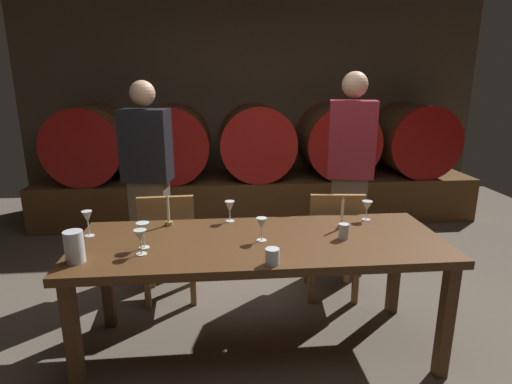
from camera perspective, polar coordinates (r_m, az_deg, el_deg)
name	(u,v)px	position (r m, az deg, el deg)	size (l,w,h in m)	color
ground_plane	(296,343)	(2.96, 5.43, -19.77)	(7.55, 7.55, 0.00)	brown
back_wall	(254,93)	(5.57, -0.34, 13.30)	(5.81, 0.24, 2.99)	brown
barrel_shelf	(258,196)	(5.22, 0.21, -0.61)	(5.23, 0.90, 0.52)	brown
wine_barrel_far_left	(91,144)	(5.25, -21.64, 6.16)	(0.87, 0.83, 0.87)	brown
wine_barrel_left	(173,142)	(5.07, -11.28, 6.64)	(0.87, 0.83, 0.87)	brown
wine_barrel_center	(256,141)	(5.07, -0.01, 6.93)	(0.87, 0.83, 0.87)	#513319
wine_barrel_right	(336,140)	(5.25, 10.84, 6.96)	(0.87, 0.83, 0.87)	brown
wine_barrel_far_right	(412,139)	(5.60, 20.50, 6.77)	(0.87, 0.83, 0.87)	#513319
dining_table	(261,251)	(2.56, 0.63, -8.05)	(2.21, 0.82, 0.76)	#4C2D16
chair_left	(169,242)	(3.27, -11.83, -6.72)	(0.42, 0.42, 0.88)	olive
chair_right	(333,240)	(3.30, 10.49, -6.40)	(0.44, 0.44, 0.88)	olive
guest_left	(149,182)	(3.59, -14.45, 1.38)	(0.41, 0.30, 1.68)	brown
guest_right	(350,174)	(3.66, 12.64, 2.39)	(0.43, 0.33, 1.75)	brown
candle_left	(169,216)	(2.81, -11.85, -3.26)	(0.05, 0.05, 0.22)	olive
candle_right	(342,219)	(2.75, 11.64, -3.68)	(0.05, 0.05, 0.22)	olive
pitcher	(74,247)	(2.40, -23.54, -6.87)	(0.10, 0.10, 0.17)	silver
wine_glass_far_left	(87,218)	(2.74, -22.01, -3.26)	(0.06, 0.06, 0.16)	white
wine_glass_left	(140,237)	(2.38, -15.50, -5.89)	(0.07, 0.07, 0.14)	silver
wine_glass_center_left	(143,229)	(2.46, -15.15, -4.96)	(0.08, 0.08, 0.15)	silver
wine_glass_center_right	(230,207)	(2.81, -3.59, -2.09)	(0.07, 0.07, 0.14)	white
wine_glass_right	(262,225)	(2.48, 0.76, -4.49)	(0.06, 0.06, 0.14)	silver
wine_glass_far_right	(367,207)	(2.94, 14.91, -1.93)	(0.07, 0.07, 0.13)	silver
cup_left	(272,256)	(2.20, 2.24, -8.78)	(0.07, 0.07, 0.09)	silver
cup_right	(344,231)	(2.58, 11.88, -5.27)	(0.06, 0.06, 0.09)	silver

